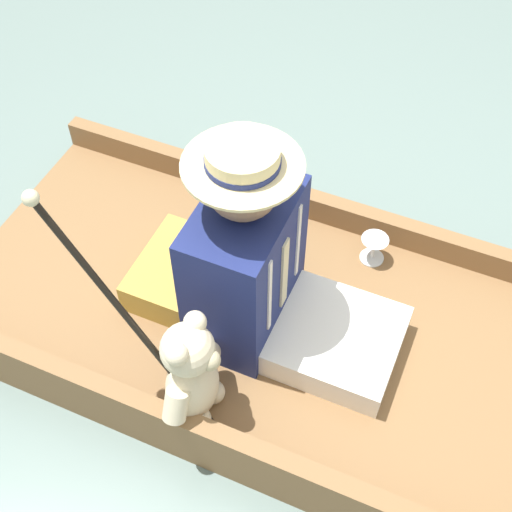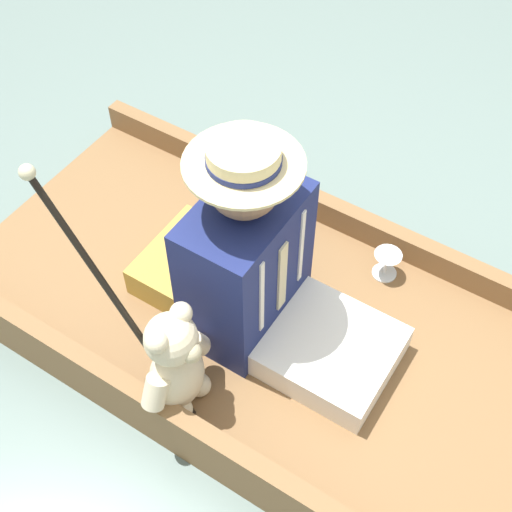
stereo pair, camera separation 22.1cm
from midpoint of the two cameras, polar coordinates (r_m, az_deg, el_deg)
name	(u,v)px [view 2 (the right image)]	position (r m, az deg, el deg)	size (l,w,h in m)	color
ground_plane	(298,355)	(2.60, 5.87, -8.02)	(16.00, 16.00, 0.00)	slate
punt_boat	(299,343)	(2.54, 6.01, -7.09)	(1.09, 2.49, 0.25)	brown
seat_cushion	(187,263)	(2.58, -3.10, -0.69)	(0.38, 0.27, 0.12)	#B7933D
seated_person	(262,270)	(2.25, 3.26, -1.32)	(0.43, 0.71, 0.80)	white
teddy_bear	(176,364)	(2.17, -3.49, -8.84)	(0.31, 0.18, 0.44)	beige
wine_glass	(387,260)	(2.63, 12.83, -0.48)	(0.10, 0.10, 0.11)	silver
walking_cane	(105,286)	(1.99, -8.90, -2.55)	(0.04, 0.47, 0.87)	black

